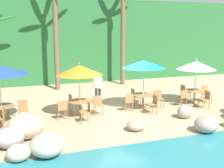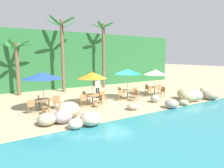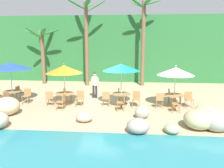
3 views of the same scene
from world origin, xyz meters
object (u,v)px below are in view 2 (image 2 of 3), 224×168
chair_blue_right (47,106)px  chair_teal_right (135,95)px  dining_table_teal (128,92)px  dining_table_orange (93,97)px  chair_teal_seaward (136,92)px  chair_teal_inland (121,92)px  chair_orange_seaward (103,97)px  umbrella_white (155,72)px  chair_white_seaward (160,89)px  chair_white_left (149,91)px  palm_tree_second (62,45)px  chair_orange_right (99,100)px  chair_orange_inland (85,96)px  chair_white_inland (148,88)px  chair_orange_left (83,100)px  dining_table_white (155,89)px  chair_blue_seaward (57,101)px  chair_white_right (162,91)px  chair_blue_left (31,106)px  dining_table_blue (44,101)px  umbrella_teal (128,72)px  waiter_in_white (98,86)px  palm_tree_nearest (17,57)px  palm_tree_third (103,47)px  chair_teal_left (120,94)px  umbrella_blue (42,76)px  umbrella_orange (92,75)px

chair_blue_right → chair_teal_right: (6.62, -0.08, 0.00)m
dining_table_teal → dining_table_orange: bearing=-176.9°
chair_teal_seaward → chair_teal_inland: size_ratio=1.00×
chair_orange_seaward → umbrella_white: (5.31, 0.12, 1.54)m
chair_blue_right → chair_white_seaward: same height
chair_white_left → palm_tree_second: size_ratio=0.12×
chair_orange_right → palm_tree_second: size_ratio=0.12×
chair_blue_right → chair_orange_inland: 3.45m
chair_white_inland → chair_teal_inland: bearing=179.7°
chair_orange_left → dining_table_teal: bearing=4.6°
chair_teal_inland → dining_table_white: bearing=-16.0°
chair_blue_seaward → chair_teal_right: (5.76, -1.01, 0.00)m
chair_orange_right → chair_teal_inland: bearing=31.5°
chair_orange_inland → chair_white_seaward: same height
chair_white_right → dining_table_teal: bearing=163.8°
umbrella_white → chair_blue_left: bearing=-179.4°
chair_orange_inland → chair_orange_left: 1.20m
dining_table_blue → chair_orange_seaward: bearing=-3.0°
umbrella_teal → chair_orange_right: bearing=-161.9°
chair_teal_seaward → chair_teal_right: bearing=-130.9°
chair_orange_seaward → chair_white_seaward: same height
chair_orange_seaward → chair_blue_right: bearing=-171.3°
dining_table_teal → waiter_in_white: size_ratio=0.65×
dining_table_blue → dining_table_orange: same height
dining_table_blue → chair_white_left: chair_white_left is taller
chair_orange_left → chair_white_seaward: bearing=3.5°
chair_blue_left → chair_teal_seaward: same height
chair_orange_seaward → chair_orange_inland: same height
chair_teal_right → dining_table_blue: bearing=172.0°
dining_table_orange → dining_table_white: bearing=1.4°
palm_tree_nearest → dining_table_teal: bearing=-42.4°
chair_blue_seaward → palm_tree_third: palm_tree_third is taller
chair_white_right → palm_tree_third: 8.43m
chair_blue_seaward → palm_tree_third: bearing=41.3°
chair_teal_left → chair_orange_inland: bearing=162.5°
chair_orange_seaward → chair_white_left: bearing=-0.8°
dining_table_teal → palm_tree_nearest: palm_tree_nearest is taller
chair_orange_seaward → dining_table_teal: size_ratio=0.79×
palm_tree_third → umbrella_teal: bearing=-103.1°
umbrella_blue → dining_table_orange: bearing=-4.5°
dining_table_teal → chair_white_left: bearing=-5.3°
chair_teal_left → umbrella_blue: bearing=177.9°
dining_table_teal → palm_tree_nearest: size_ratio=0.23×
chair_white_inland → chair_white_left: same height
dining_table_orange → chair_teal_left: 2.36m
umbrella_orange → chair_teal_seaward: (4.06, 0.18, -1.61)m
umbrella_orange → umbrella_white: (6.16, 0.16, -0.06)m
chair_orange_left → umbrella_white: 7.18m
dining_table_white → waiter_in_white: size_ratio=0.65×
chair_orange_inland → chair_orange_right: (0.25, -1.69, 0.00)m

